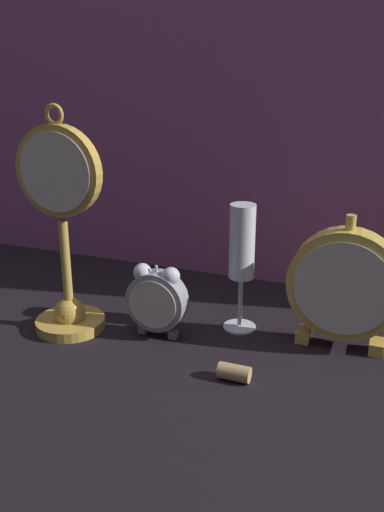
{
  "coord_description": "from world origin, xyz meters",
  "views": [
    {
      "loc": [
        0.28,
        -0.65,
        0.4
      ],
      "look_at": [
        0.0,
        0.08,
        0.12
      ],
      "focal_mm": 40.0,
      "sensor_mm": 36.0,
      "label": 1
    }
  ],
  "objects_px": {
    "pocket_watch_on_stand": "(64,240)",
    "mantel_clock_silver": "(345,285)",
    "alarm_clock_twin_bell": "(157,298)",
    "wine_cork": "(234,373)",
    "champagne_flute": "(242,251)"
  },
  "relations": [
    {
      "from": "mantel_clock_silver",
      "to": "alarm_clock_twin_bell",
      "type": "bearing_deg",
      "value": -166.1
    },
    {
      "from": "pocket_watch_on_stand",
      "to": "mantel_clock_silver",
      "type": "height_order",
      "value": "pocket_watch_on_stand"
    },
    {
      "from": "mantel_clock_silver",
      "to": "champagne_flute",
      "type": "height_order",
      "value": "same"
    },
    {
      "from": "pocket_watch_on_stand",
      "to": "mantel_clock_silver",
      "type": "distance_m",
      "value": 0.41
    },
    {
      "from": "alarm_clock_twin_bell",
      "to": "wine_cork",
      "type": "xyz_separation_m",
      "value": [
        0.14,
        -0.08,
        -0.05
      ]
    },
    {
      "from": "champagne_flute",
      "to": "pocket_watch_on_stand",
      "type": "bearing_deg",
      "value": -158.47
    },
    {
      "from": "pocket_watch_on_stand",
      "to": "champagne_flute",
      "type": "distance_m",
      "value": 0.26
    },
    {
      "from": "pocket_watch_on_stand",
      "to": "champagne_flute",
      "type": "height_order",
      "value": "pocket_watch_on_stand"
    },
    {
      "from": "alarm_clock_twin_bell",
      "to": "mantel_clock_silver",
      "type": "distance_m",
      "value": 0.27
    },
    {
      "from": "alarm_clock_twin_bell",
      "to": "wine_cork",
      "type": "relative_size",
      "value": 2.67
    },
    {
      "from": "alarm_clock_twin_bell",
      "to": "mantel_clock_silver",
      "type": "relative_size",
      "value": 0.57
    },
    {
      "from": "pocket_watch_on_stand",
      "to": "alarm_clock_twin_bell",
      "type": "bearing_deg",
      "value": 10.95
    },
    {
      "from": "pocket_watch_on_stand",
      "to": "wine_cork",
      "type": "height_order",
      "value": "pocket_watch_on_stand"
    },
    {
      "from": "pocket_watch_on_stand",
      "to": "champagne_flute",
      "type": "bearing_deg",
      "value": 21.53
    },
    {
      "from": "alarm_clock_twin_bell",
      "to": "champagne_flute",
      "type": "xyz_separation_m",
      "value": [
        0.11,
        0.07,
        0.06
      ]
    }
  ]
}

